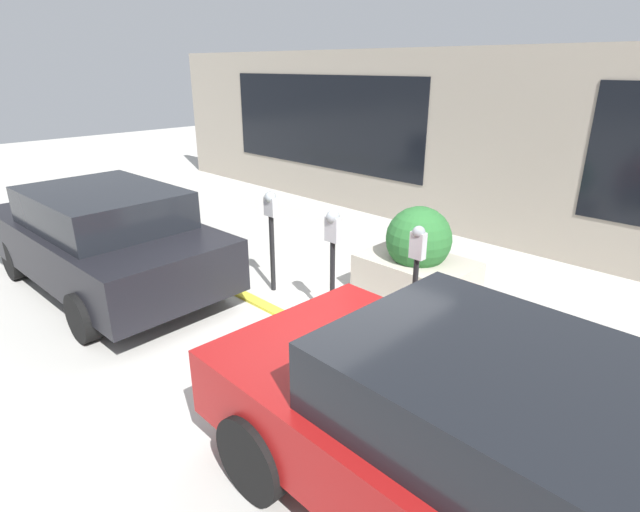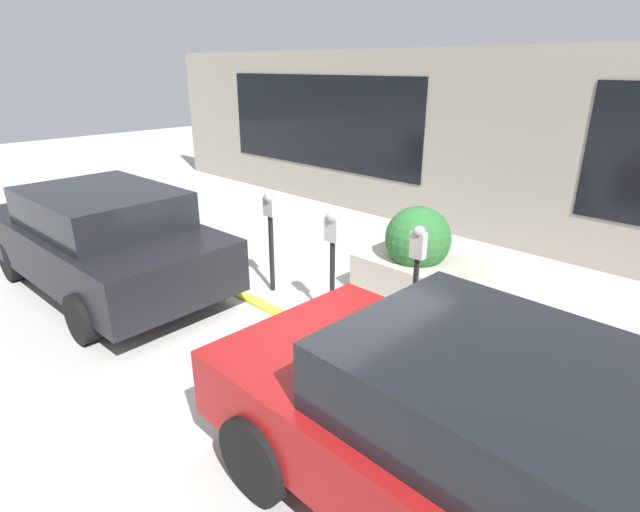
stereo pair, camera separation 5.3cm
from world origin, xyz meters
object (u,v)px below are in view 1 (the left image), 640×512
object	(u,v)px
planter_box	(417,260)
parked_car_front	(476,437)
parking_meter_middle	(271,222)
parking_meter_second	(333,241)
parked_car_middle	(104,237)
parking_meter_nearest	(416,266)

from	to	relation	value
planter_box	parked_car_front	size ratio (longest dim) A/B	0.38
parking_meter_middle	parking_meter_second	bearing A→B (deg)	176.91
parking_meter_middle	planter_box	bearing A→B (deg)	-140.97
planter_box	parked_car_front	distance (m)	3.75
parked_car_front	parked_car_middle	world-z (taller)	parked_car_middle
parking_meter_nearest	parked_car_middle	xyz separation A→B (m)	(4.12, 1.62, -0.27)
parking_meter_nearest	parking_meter_second	distance (m)	1.15
parking_meter_nearest	parking_meter_second	size ratio (longest dim) A/B	1.03
parking_meter_nearest	parked_car_front	size ratio (longest dim) A/B	0.38
parking_meter_second	parked_car_middle	size ratio (longest dim) A/B	0.34
parking_meter_nearest	parking_meter_second	world-z (taller)	parking_meter_nearest
parked_car_middle	parking_meter_second	bearing A→B (deg)	-154.22
parked_car_middle	parked_car_front	bearing A→B (deg)	178.50
parking_meter_second	parked_car_front	bearing A→B (deg)	150.82
parked_car_front	parking_meter_nearest	bearing A→B (deg)	-44.20
parking_meter_second	parking_meter_middle	world-z (taller)	parking_meter_middle
parked_car_middle	parking_meter_nearest	bearing A→B (deg)	-160.08
planter_box	parked_car_middle	xyz separation A→B (m)	(3.32, 2.88, 0.24)
parking_meter_nearest	planter_box	xyz separation A→B (m)	(0.80, -1.25, -0.51)
parking_meter_middle	parked_car_front	size ratio (longest dim) A/B	0.37
planter_box	parked_car_front	world-z (taller)	parked_car_front
parked_car_front	planter_box	bearing A→B (deg)	-48.93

